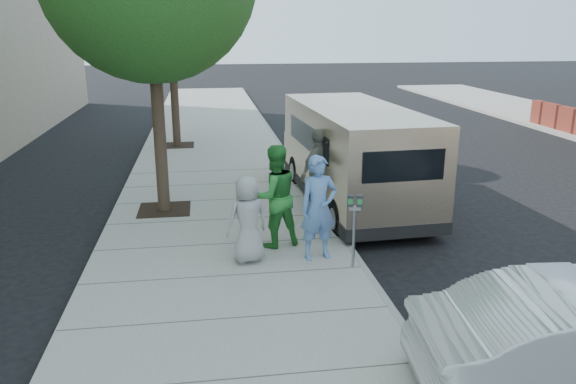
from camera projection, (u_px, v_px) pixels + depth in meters
The scene contains 10 objects.
ground at pixel (274, 248), 11.31m from camera, with size 120.00×120.00×0.00m, color black.
sidewalk at pixel (224, 247), 11.15m from camera, with size 5.00×60.00×0.15m, color gray.
curb_face at pixel (344, 241), 11.49m from camera, with size 0.12×60.00×0.16m, color gray.
tree_far at pixel (171, 9), 19.10m from camera, with size 3.92×3.80×6.49m.
parking_meter at pixel (355, 215), 9.80m from camera, with size 0.29×0.16×1.33m.
van at pixel (353, 153), 13.80m from camera, with size 2.55×6.71×2.45m.
person_officer at pixel (319, 208), 10.20m from camera, with size 0.71×0.46×1.94m, color #5B86C2.
person_green_shirt at pixel (274, 196), 10.79m from camera, with size 0.98×0.76×2.01m, color #2C8632.
person_gray_shirt at pixel (248, 219), 10.08m from camera, with size 0.79×0.51×1.61m, color #9A9A9D.
person_striped_polo at pixel (320, 173), 12.45m from camera, with size 1.18×0.49×2.02m, color gray.
Camera 1 is at (-1.28, -10.46, 4.27)m, focal length 35.00 mm.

